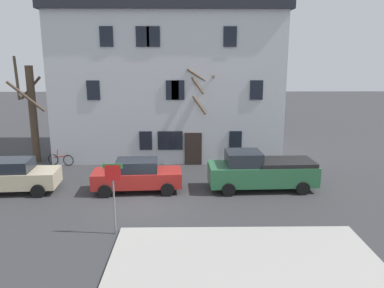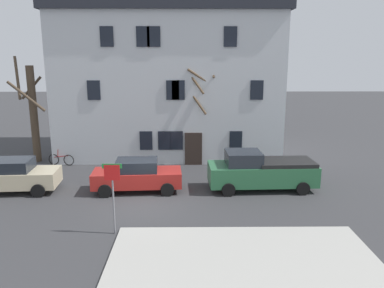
{
  "view_description": "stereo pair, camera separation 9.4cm",
  "coord_description": "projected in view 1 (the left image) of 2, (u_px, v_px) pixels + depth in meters",
  "views": [
    {
      "loc": [
        2.03,
        -16.95,
        6.83
      ],
      "look_at": [
        2.33,
        2.99,
        2.27
      ],
      "focal_mm": 35.82,
      "sensor_mm": 36.0,
      "label": 1
    },
    {
      "loc": [
        2.13,
        -16.95,
        6.83
      ],
      "look_at": [
        2.33,
        2.99,
        2.27
      ],
      "focal_mm": 35.82,
      "sensor_mm": 36.0,
      "label": 2
    }
  ],
  "objects": [
    {
      "name": "tree_bare_mid",
      "position": [
        199.0,
        110.0,
        24.88
      ],
      "size": [
        2.58,
        2.45,
        6.83
      ],
      "color": "brown",
      "rests_on": "ground_plane"
    },
    {
      "name": "tree_bare_near",
      "position": [
        32.0,
        111.0,
        24.78
      ],
      "size": [
        2.3,
        2.11,
        6.87
      ],
      "color": "#4C3D2D",
      "rests_on": "ground_plane"
    },
    {
      "name": "pickup_truck_green",
      "position": [
        261.0,
        171.0,
        20.01
      ],
      "size": [
        5.63,
        2.36,
        2.06
      ],
      "color": "#2D6B42",
      "rests_on": "ground_plane"
    },
    {
      "name": "street_sign_pole",
      "position": [
        113.0,
        186.0,
        14.67
      ],
      "size": [
        0.76,
        0.07,
        2.86
      ],
      "color": "slate",
      "rests_on": "ground_plane"
    },
    {
      "name": "car_beige_sedan",
      "position": [
        10.0,
        176.0,
        19.57
      ],
      "size": [
        4.87,
        2.31,
        1.72
      ],
      "color": "#C6B793",
      "rests_on": "ground_plane"
    },
    {
      "name": "bicycle_leaning",
      "position": [
        61.0,
        160.0,
        24.55
      ],
      "size": [
        1.73,
        0.36,
        1.03
      ],
      "color": "black",
      "rests_on": "ground_plane"
    },
    {
      "name": "building_main",
      "position": [
        169.0,
        70.0,
        27.1
      ],
      "size": [
        15.41,
        7.91,
        11.64
      ],
      "color": "silver",
      "rests_on": "ground_plane"
    },
    {
      "name": "ground_plane",
      "position": [
        143.0,
        205.0,
        18.01
      ],
      "size": [
        120.0,
        120.0,
        0.0
      ],
      "primitive_type": "plane",
      "color": "#38383A"
    },
    {
      "name": "car_red_sedan",
      "position": [
        137.0,
        176.0,
        19.73
      ],
      "size": [
        4.63,
        2.15,
        1.68
      ],
      "color": "#AD231E",
      "rests_on": "ground_plane"
    }
  ]
}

